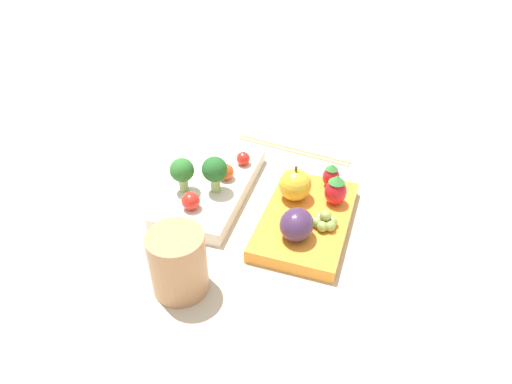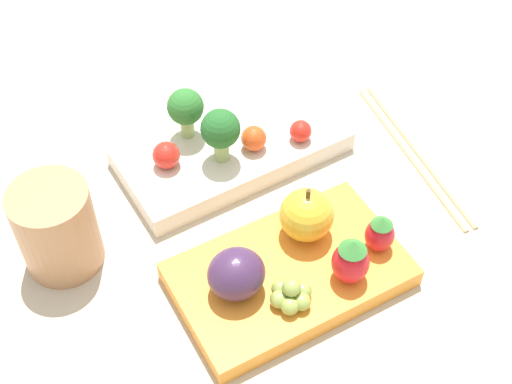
% 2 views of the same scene
% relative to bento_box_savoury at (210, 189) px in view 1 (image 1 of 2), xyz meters
% --- Properties ---
extents(ground_plane, '(4.00, 4.00, 0.00)m').
position_rel_bento_box_savoury_xyz_m(ground_plane, '(0.00, -0.08, -0.01)').
color(ground_plane, '#BCB29E').
extents(bento_box_savoury, '(0.23, 0.14, 0.02)m').
position_rel_bento_box_savoury_xyz_m(bento_box_savoury, '(0.00, 0.00, 0.00)').
color(bento_box_savoury, silver).
rests_on(bento_box_savoury, ground_plane).
extents(bento_box_fruit, '(0.20, 0.14, 0.02)m').
position_rel_bento_box_savoury_xyz_m(bento_box_fruit, '(-0.01, -0.16, -0.00)').
color(bento_box_fruit, orange).
rests_on(bento_box_fruit, ground_plane).
extents(broccoli_floret_0, '(0.04, 0.04, 0.05)m').
position_rel_bento_box_savoury_xyz_m(broccoli_floret_0, '(-0.03, 0.03, 0.05)').
color(broccoli_floret_0, '#93B770').
rests_on(broccoli_floret_0, bento_box_savoury).
extents(broccoli_floret_1, '(0.04, 0.04, 0.06)m').
position_rel_bento_box_savoury_xyz_m(broccoli_floret_1, '(-0.01, -0.02, 0.05)').
color(broccoli_floret_1, '#93B770').
rests_on(broccoli_floret_1, bento_box_savoury).
extents(cherry_tomato_0, '(0.02, 0.02, 0.02)m').
position_rel_bento_box_savoury_xyz_m(cherry_tomato_0, '(0.07, -0.02, 0.02)').
color(cherry_tomato_0, red).
rests_on(cherry_tomato_0, bento_box_savoury).
extents(cherry_tomato_1, '(0.03, 0.03, 0.03)m').
position_rel_bento_box_savoury_xyz_m(cherry_tomato_1, '(-0.06, -0.01, 0.02)').
color(cherry_tomato_1, red).
rests_on(cherry_tomato_1, bento_box_savoury).
extents(cherry_tomato_2, '(0.02, 0.02, 0.02)m').
position_rel_bento_box_savoury_xyz_m(cherry_tomato_2, '(0.02, -0.02, 0.02)').
color(cherry_tomato_2, '#DB4C1E').
rests_on(cherry_tomato_2, bento_box_savoury).
extents(apple, '(0.05, 0.05, 0.06)m').
position_rel_bento_box_savoury_xyz_m(apple, '(0.02, -0.13, 0.03)').
color(apple, gold).
rests_on(apple, bento_box_fruit).
extents(strawberry_0, '(0.03, 0.03, 0.04)m').
position_rel_bento_box_savoury_xyz_m(strawberry_0, '(0.07, -0.17, 0.03)').
color(strawberry_0, red).
rests_on(strawberry_0, bento_box_fruit).
extents(strawberry_1, '(0.03, 0.03, 0.05)m').
position_rel_bento_box_savoury_xyz_m(strawberry_1, '(0.04, -0.19, 0.03)').
color(strawberry_1, red).
rests_on(strawberry_1, bento_box_fruit).
extents(plum, '(0.05, 0.04, 0.04)m').
position_rel_bento_box_savoury_xyz_m(plum, '(-0.05, -0.16, 0.03)').
color(plum, '#42284C').
rests_on(plum, bento_box_fruit).
extents(grape_cluster, '(0.04, 0.03, 0.03)m').
position_rel_bento_box_savoury_xyz_m(grape_cluster, '(-0.02, -0.19, 0.02)').
color(grape_cluster, '#8EA84C').
rests_on(grape_cluster, bento_box_fruit).
extents(drinking_cup, '(0.07, 0.07, 0.08)m').
position_rel_bento_box_savoury_xyz_m(drinking_cup, '(-0.18, -0.06, 0.03)').
color(drinking_cup, tan).
rests_on(drinking_cup, ground_plane).
extents(chopsticks_pair, '(0.02, 0.21, 0.01)m').
position_rel_bento_box_savoury_xyz_m(chopsticks_pair, '(0.17, -0.07, -0.01)').
color(chopsticks_pair, tan).
rests_on(chopsticks_pair, ground_plane).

